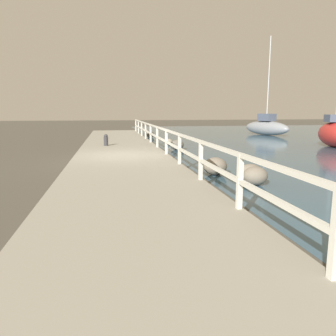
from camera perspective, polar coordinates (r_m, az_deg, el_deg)
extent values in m
plane|color=#4C473D|center=(13.97, -7.96, 1.24)|extent=(120.00, 120.00, 0.00)
cube|color=gray|center=(13.95, -7.97, 1.73)|extent=(3.97, 36.00, 0.24)
cube|color=silver|center=(6.32, 12.39, -2.27)|extent=(0.10, 0.10, 1.07)
cube|color=silver|center=(8.83, 5.71, 1.36)|extent=(0.10, 0.10, 1.07)
cube|color=silver|center=(11.43, 2.02, 3.35)|extent=(0.10, 0.10, 1.07)
cube|color=silver|center=(14.07, -0.31, 4.60)|extent=(0.10, 0.10, 1.07)
cube|color=silver|center=(16.72, -1.90, 5.44)|extent=(0.10, 0.10, 1.07)
cube|color=silver|center=(19.39, -3.06, 6.06)|extent=(0.10, 0.10, 1.07)
cube|color=silver|center=(22.07, -3.94, 6.52)|extent=(0.10, 0.10, 1.07)
cube|color=silver|center=(24.75, -4.63, 6.88)|extent=(0.10, 0.10, 1.07)
cube|color=silver|center=(27.44, -5.18, 7.17)|extent=(0.10, 0.10, 1.07)
cube|color=silver|center=(30.12, -5.64, 7.40)|extent=(0.10, 0.10, 1.07)
cube|color=silver|center=(14.03, -0.31, 6.61)|extent=(0.09, 32.50, 0.08)
cube|color=silver|center=(14.07, -0.31, 4.60)|extent=(0.09, 32.50, 0.08)
ellipsoid|color=slate|center=(9.61, 14.92, -1.34)|extent=(0.71, 0.64, 0.53)
ellipsoid|color=slate|center=(10.86, 8.22, 0.30)|extent=(0.78, 0.70, 0.58)
ellipsoid|color=#666056|center=(17.70, 1.58, 4.05)|extent=(0.73, 0.66, 0.55)
ellipsoid|color=slate|center=(9.98, 14.08, -0.85)|extent=(0.73, 0.66, 0.55)
ellipsoid|color=#666056|center=(26.04, -3.16, 5.89)|extent=(0.68, 0.61, 0.51)
ellipsoid|color=gray|center=(20.45, 0.13, 4.60)|extent=(0.49, 0.44, 0.37)
cylinder|color=#333338|center=(17.87, -10.76, 4.60)|extent=(0.23, 0.23, 0.47)
sphere|color=#333338|center=(17.85, -10.79, 5.49)|extent=(0.21, 0.21, 0.21)
ellipsoid|color=gray|center=(29.82, 16.73, 6.69)|extent=(2.61, 5.26, 1.21)
cube|color=#4C566B|center=(29.79, 16.82, 8.45)|extent=(1.24, 1.59, 0.62)
cylinder|color=silver|center=(29.90, 17.14, 14.56)|extent=(0.09, 0.09, 6.99)
ellipsoid|color=red|center=(21.60, 27.02, 5.24)|extent=(2.38, 3.78, 1.44)
cube|color=#4C566B|center=(21.56, 27.21, 7.71)|extent=(1.27, 1.28, 0.43)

